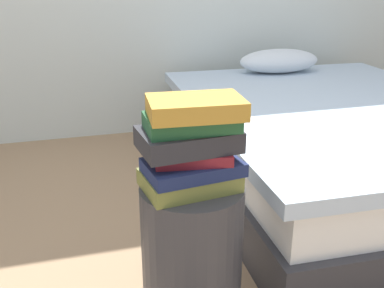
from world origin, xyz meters
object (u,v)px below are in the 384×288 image
Objects in this scene: side_table at (192,254)px; book_maroon at (191,155)px; book_forest at (191,122)px; bed at (334,142)px; book_navy at (194,167)px; book_olive at (189,179)px; book_charcoal at (188,139)px; book_ochre at (196,107)px.

book_maroon reaches higher than side_table.
book_forest is (-0.00, 0.01, 0.46)m from side_table.
bed is at bearing 38.44° from side_table.
side_table is (-1.05, -0.83, 0.01)m from bed.
bed reaches higher than side_table.
book_forest reaches higher than book_navy.
book_forest is at bearing 6.61° from book_olive.
book_forest is (0.00, 0.01, 0.10)m from book_maroon.
bed is 4.20× the size of side_table.
book_navy is at bearing -139.37° from bed.
book_charcoal reaches higher than side_table.
book_navy is 1.04× the size of book_ochre.
book_ochre is (0.02, -0.02, 0.11)m from book_charcoal.
book_charcoal is at bearing 128.94° from side_table.
book_navy is 1.06× the size of book_forest.
book_forest reaches higher than book_olive.
book_navy is 0.14m from book_forest.
book_ochre reaches higher than book_charcoal.
bed is at bearing 30.61° from book_olive.
book_olive is 1.23× the size of book_maroon.
book_maroon is at bearing 120.72° from book_navy.
book_olive is at bearing 121.62° from book_navy.
bed is 1.38m from book_navy.
bed is 8.95× the size of book_maroon.
book_charcoal is 0.06m from book_forest.
book_maroon is 0.10m from book_forest.
book_charcoal is (-1.06, -0.82, 0.41)m from bed.
side_table is at bearing -56.59° from book_charcoal.
book_olive is 0.08m from book_maroon.
book_maroon is (-0.01, 0.01, 0.04)m from book_navy.
side_table is 0.46m from book_forest.
book_maroon is 0.83× the size of book_ochre.
book_maroon is (-0.00, -0.00, 0.35)m from side_table.
book_maroon is 0.15m from book_ochre.
book_charcoal is (-0.01, 0.02, 0.08)m from book_navy.
side_table is 0.35m from book_maroon.
book_ochre is (0.01, -0.01, 0.51)m from side_table.
book_olive is at bearing 138.34° from book_maroon.
book_maroon is at bearing -106.87° from book_forest.
side_table is 0.51m from book_ochre.
bed reaches higher than book_navy.
book_navy is (-1.05, -0.84, 0.33)m from bed.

